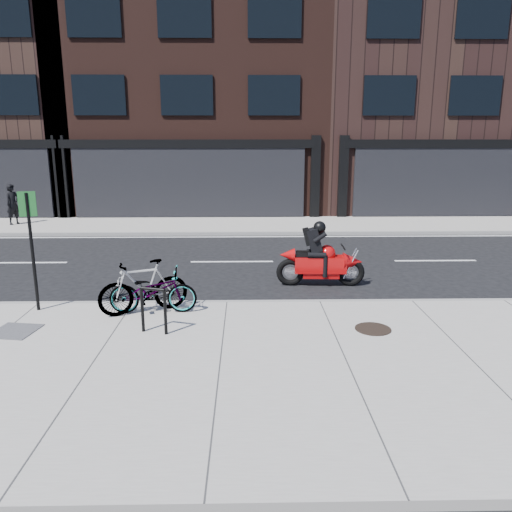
{
  "coord_description": "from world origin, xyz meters",
  "views": [
    {
      "loc": [
        0.42,
        -12.14,
        3.61
      ],
      "look_at": [
        0.64,
        -1.0,
        0.9
      ],
      "focal_mm": 35.0,
      "sensor_mm": 36.0,
      "label": 1
    }
  ],
  "objects_px": {
    "bicycle_rear": "(143,287)",
    "motorcycle": "(325,260)",
    "utility_grate": "(15,331)",
    "sign_post": "(31,241)",
    "bike_rack": "(154,306)",
    "bicycle_front": "(153,291)",
    "manhole_cover": "(373,329)",
    "pedestrian": "(13,204)"
  },
  "relations": [
    {
      "from": "bicycle_rear",
      "to": "sign_post",
      "type": "xyz_separation_m",
      "value": [
        -2.21,
        0.2,
        0.91
      ]
    },
    {
      "from": "bike_rack",
      "to": "motorcycle",
      "type": "relative_size",
      "value": 0.39
    },
    {
      "from": "manhole_cover",
      "to": "utility_grate",
      "type": "bearing_deg",
      "value": 179.76
    },
    {
      "from": "bicycle_front",
      "to": "sign_post",
      "type": "relative_size",
      "value": 0.72
    },
    {
      "from": "pedestrian",
      "to": "utility_grate",
      "type": "height_order",
      "value": "pedestrian"
    },
    {
      "from": "bicycle_front",
      "to": "motorcycle",
      "type": "relative_size",
      "value": 0.8
    },
    {
      "from": "pedestrian",
      "to": "utility_grate",
      "type": "relative_size",
      "value": 2.15
    },
    {
      "from": "utility_grate",
      "to": "sign_post",
      "type": "relative_size",
      "value": 0.31
    },
    {
      "from": "motorcycle",
      "to": "pedestrian",
      "type": "relative_size",
      "value": 1.34
    },
    {
      "from": "manhole_cover",
      "to": "utility_grate",
      "type": "relative_size",
      "value": 0.88
    },
    {
      "from": "bike_rack",
      "to": "bicycle_front",
      "type": "distance_m",
      "value": 1.09
    },
    {
      "from": "bicycle_rear",
      "to": "utility_grate",
      "type": "relative_size",
      "value": 2.39
    },
    {
      "from": "motorcycle",
      "to": "utility_grate",
      "type": "bearing_deg",
      "value": -150.19
    },
    {
      "from": "utility_grate",
      "to": "sign_post",
      "type": "distance_m",
      "value": 1.85
    },
    {
      "from": "bike_rack",
      "to": "manhole_cover",
      "type": "distance_m",
      "value": 4.02
    },
    {
      "from": "bike_rack",
      "to": "utility_grate",
      "type": "bearing_deg",
      "value": 177.66
    },
    {
      "from": "pedestrian",
      "to": "sign_post",
      "type": "relative_size",
      "value": 0.67
    },
    {
      "from": "pedestrian",
      "to": "sign_post",
      "type": "height_order",
      "value": "sign_post"
    },
    {
      "from": "bicycle_rear",
      "to": "motorcycle",
      "type": "xyz_separation_m",
      "value": [
        3.96,
        2.2,
        -0.01
      ]
    },
    {
      "from": "bicycle_rear",
      "to": "motorcycle",
      "type": "bearing_deg",
      "value": 95.64
    },
    {
      "from": "manhole_cover",
      "to": "pedestrian",
      "type": "bearing_deg",
      "value": 135.6
    },
    {
      "from": "pedestrian",
      "to": "manhole_cover",
      "type": "xyz_separation_m",
      "value": [
        11.59,
        -11.35,
        -0.8
      ]
    },
    {
      "from": "bicycle_rear",
      "to": "motorcycle",
      "type": "distance_m",
      "value": 4.53
    },
    {
      "from": "manhole_cover",
      "to": "utility_grate",
      "type": "xyz_separation_m",
      "value": [
        -6.55,
        0.03,
        0.0
      ]
    },
    {
      "from": "manhole_cover",
      "to": "utility_grate",
      "type": "distance_m",
      "value": 6.55
    },
    {
      "from": "motorcycle",
      "to": "manhole_cover",
      "type": "bearing_deg",
      "value": -79.96
    },
    {
      "from": "utility_grate",
      "to": "pedestrian",
      "type": "bearing_deg",
      "value": 113.99
    },
    {
      "from": "bike_rack",
      "to": "bicycle_rear",
      "type": "height_order",
      "value": "bicycle_rear"
    },
    {
      "from": "bicycle_front",
      "to": "utility_grate",
      "type": "relative_size",
      "value": 2.31
    },
    {
      "from": "bicycle_rear",
      "to": "sign_post",
      "type": "bearing_deg",
      "value": -118.63
    },
    {
      "from": "bike_rack",
      "to": "pedestrian",
      "type": "distance_m",
      "value": 13.73
    },
    {
      "from": "bike_rack",
      "to": "motorcycle",
      "type": "xyz_separation_m",
      "value": [
        3.57,
        3.27,
        0.02
      ]
    },
    {
      "from": "motorcycle",
      "to": "pedestrian",
      "type": "bearing_deg",
      "value": 146.38
    },
    {
      "from": "bicycle_front",
      "to": "manhole_cover",
      "type": "height_order",
      "value": "bicycle_front"
    },
    {
      "from": "pedestrian",
      "to": "utility_grate",
      "type": "bearing_deg",
      "value": -126.65
    },
    {
      "from": "manhole_cover",
      "to": "bike_rack",
      "type": "bearing_deg",
      "value": -178.89
    },
    {
      "from": "utility_grate",
      "to": "sign_post",
      "type": "height_order",
      "value": "sign_post"
    },
    {
      "from": "bicycle_front",
      "to": "motorcycle",
      "type": "height_order",
      "value": "motorcycle"
    },
    {
      "from": "motorcycle",
      "to": "pedestrian",
      "type": "distance_m",
      "value": 13.84
    },
    {
      "from": "bike_rack",
      "to": "manhole_cover",
      "type": "height_order",
      "value": "bike_rack"
    },
    {
      "from": "bike_rack",
      "to": "bicycle_rear",
      "type": "distance_m",
      "value": 1.13
    },
    {
      "from": "motorcycle",
      "to": "utility_grate",
      "type": "xyz_separation_m",
      "value": [
        -6.13,
        -3.16,
        -0.52
      ]
    }
  ]
}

